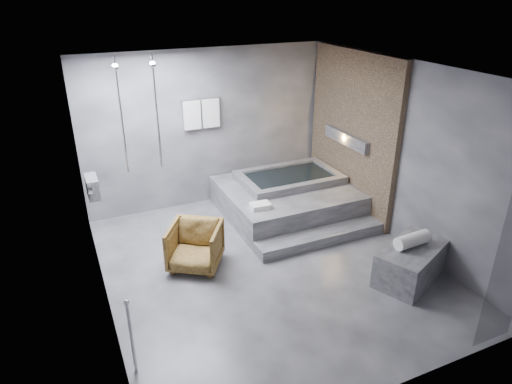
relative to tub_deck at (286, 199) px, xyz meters
name	(u,v)px	position (x,y,z in m)	size (l,w,h in m)	color
room	(288,145)	(-0.65, -1.21, 1.48)	(5.00, 5.04, 2.82)	#333335
tub_deck	(286,199)	(0.00, 0.00, 0.00)	(2.20, 2.00, 0.50)	#38383B
tub_step	(321,237)	(0.00, -1.18, -0.16)	(2.20, 0.36, 0.18)	#38383B
concrete_bench	(411,263)	(0.62, -2.52, 0.00)	(1.12, 0.61, 0.50)	#37373A
driftwood_chair	(195,246)	(-2.01, -1.00, 0.08)	(0.71, 0.73, 0.66)	#402B10
rolled_towel	(412,240)	(0.61, -2.48, 0.35)	(0.19, 0.19, 0.53)	white
deck_towel	(260,206)	(-0.79, -0.59, 0.29)	(0.31, 0.23, 0.08)	silver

